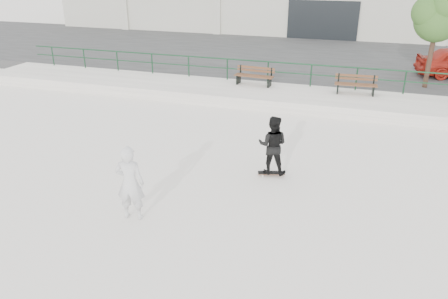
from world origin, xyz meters
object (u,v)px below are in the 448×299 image
(bench_right, at_px, (356,85))
(skateboard, at_px, (271,173))
(tree, at_px, (439,14))
(standing_skater, at_px, (273,145))
(bench_left, at_px, (254,76))
(seated_skater, at_px, (130,183))

(bench_right, distance_m, skateboard, 8.10)
(bench_right, distance_m, tree, 4.61)
(bench_right, relative_size, tree, 0.42)
(tree, bearing_deg, standing_skater, -116.77)
(bench_left, relative_size, standing_skater, 1.06)
(bench_left, relative_size, bench_right, 1.02)
(bench_left, height_order, standing_skater, standing_skater)
(standing_skater, xyz_separation_m, seated_skater, (-2.75, -3.31, -0.01))
(bench_left, height_order, seated_skater, seated_skater)
(tree, distance_m, standing_skater, 11.41)
(skateboard, bearing_deg, seated_skater, -146.70)
(bench_left, distance_m, standing_skater, 8.29)
(bench_right, bearing_deg, bench_left, 175.40)
(bench_right, xyz_separation_m, seated_skater, (-4.73, -11.12, 0.05))
(bench_left, xyz_separation_m, bench_right, (4.52, -0.07, -0.01))
(seated_skater, bearing_deg, skateboard, -140.17)
(tree, relative_size, standing_skater, 2.44)
(tree, distance_m, skateboard, 11.66)
(bench_left, xyz_separation_m, tree, (7.54, 2.01, 2.78))
(tree, xyz_separation_m, standing_skater, (-4.99, -9.90, -2.73))
(bench_left, bearing_deg, skateboard, -67.62)
(standing_skater, bearing_deg, skateboard, 86.49)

